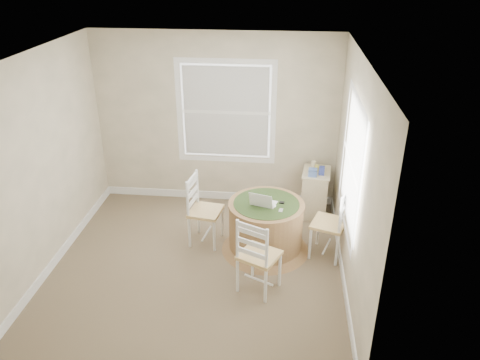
# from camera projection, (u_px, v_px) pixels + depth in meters

# --- Properties ---
(room) EXTENTS (3.64, 3.64, 2.64)m
(room) POSITION_uv_depth(u_px,v_px,m) (210.00, 168.00, 5.43)
(room) COLOR #76664B
(room) RESTS_ON ground
(round_table) EXTENTS (1.15, 1.15, 0.70)m
(round_table) POSITION_uv_depth(u_px,v_px,m) (266.00, 224.00, 6.06)
(round_table) COLOR olive
(round_table) RESTS_ON ground
(chair_left) EXTENTS (0.46, 0.48, 0.95)m
(chair_left) POSITION_uv_depth(u_px,v_px,m) (206.00, 211.00, 6.18)
(chair_left) COLOR white
(chair_left) RESTS_ON ground
(chair_near) EXTENTS (0.55, 0.54, 0.95)m
(chair_near) POSITION_uv_depth(u_px,v_px,m) (259.00, 255.00, 5.29)
(chair_near) COLOR white
(chair_near) RESTS_ON ground
(chair_right) EXTENTS (0.51, 0.53, 0.95)m
(chair_right) POSITION_uv_depth(u_px,v_px,m) (329.00, 223.00, 5.90)
(chair_right) COLOR white
(chair_right) RESTS_ON ground
(laptop) EXTENTS (0.36, 0.34, 0.21)m
(laptop) POSITION_uv_depth(u_px,v_px,m) (263.00, 203.00, 5.88)
(laptop) COLOR white
(laptop) RESTS_ON round_table
(mouse) EXTENTS (0.07, 0.10, 0.03)m
(mouse) POSITION_uv_depth(u_px,v_px,m) (274.00, 206.00, 5.85)
(mouse) COLOR white
(mouse) RESTS_ON round_table
(phone) EXTENTS (0.06, 0.10, 0.02)m
(phone) POSITION_uv_depth(u_px,v_px,m) (281.00, 211.00, 5.76)
(phone) COLOR #B7BABF
(phone) RESTS_ON round_table
(keys) EXTENTS (0.07, 0.06, 0.02)m
(keys) POSITION_uv_depth(u_px,v_px,m) (282.00, 203.00, 5.92)
(keys) COLOR black
(keys) RESTS_ON round_table
(corner_chest) EXTENTS (0.44, 0.56, 0.70)m
(corner_chest) POSITION_uv_depth(u_px,v_px,m) (315.00, 193.00, 6.91)
(corner_chest) COLOR beige
(corner_chest) RESTS_ON ground
(tissue_box) EXTENTS (0.13, 0.13, 0.10)m
(tissue_box) POSITION_uv_depth(u_px,v_px,m) (313.00, 172.00, 6.62)
(tissue_box) COLOR #4F6DB4
(tissue_box) RESTS_ON corner_chest
(box_yellow) EXTENTS (0.16, 0.11, 0.06)m
(box_yellow) POSITION_uv_depth(u_px,v_px,m) (320.00, 168.00, 6.78)
(box_yellow) COLOR gold
(box_yellow) RESTS_ON corner_chest
(box_blue) EXTENTS (0.09, 0.09, 0.12)m
(box_blue) POSITION_uv_depth(u_px,v_px,m) (321.00, 170.00, 6.65)
(box_blue) COLOR #3745A7
(box_blue) RESTS_ON corner_chest
(cup_cream) EXTENTS (0.07, 0.07, 0.09)m
(cup_cream) POSITION_uv_depth(u_px,v_px,m) (314.00, 164.00, 6.87)
(cup_cream) COLOR beige
(cup_cream) RESTS_ON corner_chest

